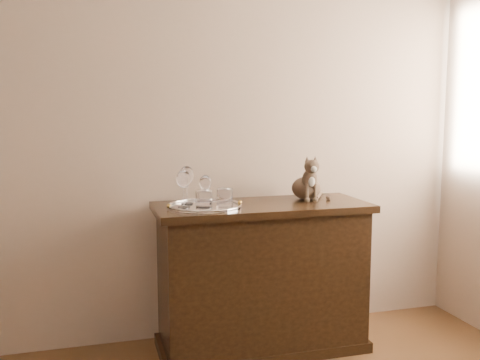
{
  "coord_description": "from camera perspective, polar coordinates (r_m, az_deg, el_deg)",
  "views": [
    {
      "loc": [
        -0.33,
        -0.86,
        1.37
      ],
      "look_at": [
        0.47,
        1.95,
        0.99
      ],
      "focal_mm": 40.0,
      "sensor_mm": 36.0,
      "label": 1
    }
  ],
  "objects": [
    {
      "name": "wall_back",
      "position": [
        3.13,
        -10.0,
        6.98
      ],
      "size": [
        4.0,
        0.1,
        2.7
      ],
      "primitive_type": "cube",
      "color": "tan",
      "rests_on": "ground"
    },
    {
      "name": "tumbler_a",
      "position": [
        2.84,
        -1.64,
        -1.92
      ],
      "size": [
        0.09,
        0.09,
        0.1
      ],
      "primitive_type": "cylinder",
      "color": "white",
      "rests_on": "tray"
    },
    {
      "name": "wine_glass_d",
      "position": [
        2.85,
        -3.71,
        -1.17
      ],
      "size": [
        0.06,
        0.06,
        0.17
      ],
      "primitive_type": null,
      "color": "white",
      "rests_on": "tray"
    },
    {
      "name": "sideboard",
      "position": [
        3.1,
        2.31,
        -10.3
      ],
      "size": [
        1.2,
        0.5,
        0.85
      ],
      "primitive_type": null,
      "color": "black",
      "rests_on": "ground"
    },
    {
      "name": "wine_glass_a",
      "position": [
        2.93,
        -5.7,
        -0.55
      ],
      "size": [
        0.08,
        0.08,
        0.21
      ],
      "primitive_type": null,
      "color": "white",
      "rests_on": "tray"
    },
    {
      "name": "tray",
      "position": [
        2.88,
        -3.74,
        -2.87
      ],
      "size": [
        0.4,
        0.4,
        0.01
      ],
      "primitive_type": "cylinder",
      "color": "silver",
      "rests_on": "sideboard"
    },
    {
      "name": "tumbler_b",
      "position": [
        2.79,
        -3.87,
        -2.11
      ],
      "size": [
        0.09,
        0.09,
        0.1
      ],
      "primitive_type": "cylinder",
      "color": "silver",
      "rests_on": "tray"
    },
    {
      "name": "wine_glass_c",
      "position": [
        2.83,
        -6.03,
        -0.95
      ],
      "size": [
        0.08,
        0.08,
        0.2
      ],
      "primitive_type": null,
      "color": "silver",
      "rests_on": "tray"
    },
    {
      "name": "cat",
      "position": [
        3.16,
        7.1,
        0.31
      ],
      "size": [
        0.28,
        0.27,
        0.26
      ],
      "primitive_type": null,
      "rotation": [
        0.0,
        0.0,
        -0.1
      ],
      "color": "#4A372C",
      "rests_on": "sideboard"
    }
  ]
}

